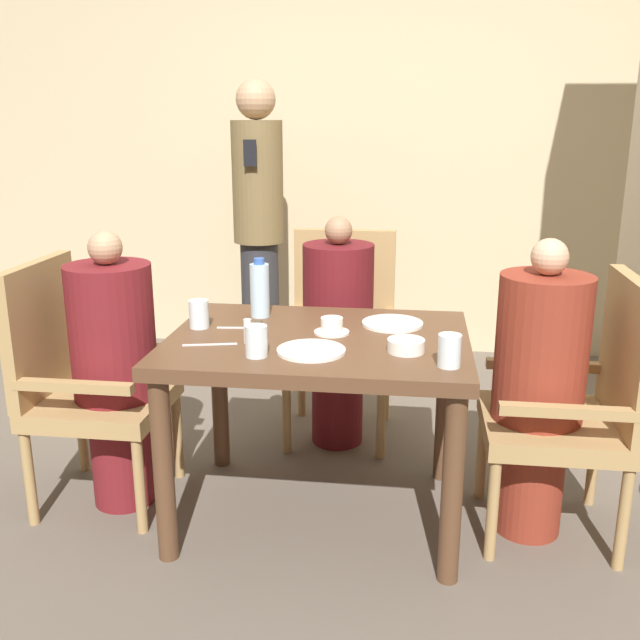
% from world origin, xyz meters
% --- Properties ---
extents(ground_plane, '(16.00, 16.00, 0.00)m').
position_xyz_m(ground_plane, '(0.00, 0.00, 0.00)').
color(ground_plane, '#60564C').
extents(wall_back, '(8.00, 0.06, 2.80)m').
position_xyz_m(wall_back, '(0.00, 2.15, 1.40)').
color(wall_back, '#C6B289').
rests_on(wall_back, ground_plane).
extents(dining_table, '(1.08, 0.83, 0.72)m').
position_xyz_m(dining_table, '(0.00, 0.00, 0.62)').
color(dining_table, brown).
rests_on(dining_table, ground_plane).
extents(chair_left_side, '(0.50, 0.49, 0.97)m').
position_xyz_m(chair_left_side, '(-0.93, 0.00, 0.52)').
color(chair_left_side, '#A88451').
rests_on(chair_left_side, ground_plane).
extents(diner_in_left_chair, '(0.32, 0.32, 1.09)m').
position_xyz_m(diner_in_left_chair, '(-0.79, 0.00, 0.56)').
color(diner_in_left_chair, maroon).
rests_on(diner_in_left_chair, ground_plane).
extents(chair_far_side, '(0.49, 0.50, 0.97)m').
position_xyz_m(chair_far_side, '(0.00, 0.81, 0.52)').
color(chair_far_side, '#A88451').
rests_on(chair_far_side, ground_plane).
extents(diner_in_far_chair, '(0.32, 0.32, 1.07)m').
position_xyz_m(diner_in_far_chair, '(-0.00, 0.66, 0.55)').
color(diner_in_far_chair, '#5B1419').
rests_on(diner_in_far_chair, ground_plane).
extents(chair_right_side, '(0.50, 0.49, 0.97)m').
position_xyz_m(chair_right_side, '(0.93, 0.00, 0.52)').
color(chair_right_side, '#A88451').
rests_on(chair_right_side, ground_plane).
extents(diner_in_right_chair, '(0.32, 0.32, 1.10)m').
position_xyz_m(diner_in_right_chair, '(0.79, 0.00, 0.56)').
color(diner_in_right_chair, maroon).
rests_on(diner_in_right_chair, ground_plane).
extents(standing_host, '(0.29, 0.32, 1.69)m').
position_xyz_m(standing_host, '(-0.56, 1.55, 0.91)').
color(standing_host, '#2D2D33').
rests_on(standing_host, ground_plane).
extents(plate_main_left, '(0.23, 0.23, 0.01)m').
position_xyz_m(plate_main_left, '(0.00, -0.18, 0.73)').
color(plate_main_left, white).
rests_on(plate_main_left, dining_table).
extents(plate_main_right, '(0.23, 0.23, 0.01)m').
position_xyz_m(plate_main_right, '(0.26, 0.18, 0.73)').
color(plate_main_right, white).
rests_on(plate_main_right, dining_table).
extents(teacup_with_saucer, '(0.13, 0.13, 0.06)m').
position_xyz_m(teacup_with_saucer, '(0.04, 0.05, 0.75)').
color(teacup_with_saucer, white).
rests_on(teacup_with_saucer, dining_table).
extents(bowl_small, '(0.13, 0.13, 0.04)m').
position_xyz_m(bowl_small, '(0.32, -0.14, 0.74)').
color(bowl_small, white).
rests_on(bowl_small, dining_table).
extents(water_bottle, '(0.08, 0.08, 0.24)m').
position_xyz_m(water_bottle, '(-0.27, 0.24, 0.83)').
color(water_bottle, silver).
rests_on(water_bottle, dining_table).
extents(glass_tall_near, '(0.07, 0.07, 0.11)m').
position_xyz_m(glass_tall_near, '(0.46, -0.27, 0.78)').
color(glass_tall_near, silver).
rests_on(glass_tall_near, dining_table).
extents(glass_tall_mid, '(0.07, 0.07, 0.11)m').
position_xyz_m(glass_tall_mid, '(-0.46, 0.05, 0.78)').
color(glass_tall_mid, silver).
rests_on(glass_tall_mid, dining_table).
extents(glass_tall_far, '(0.07, 0.07, 0.11)m').
position_xyz_m(glass_tall_far, '(-0.17, -0.25, 0.78)').
color(glass_tall_far, silver).
rests_on(glass_tall_far, dining_table).
extents(salt_shaker, '(0.03, 0.03, 0.09)m').
position_xyz_m(salt_shaker, '(-0.24, -0.11, 0.77)').
color(salt_shaker, white).
rests_on(salt_shaker, dining_table).
extents(pepper_shaker, '(0.03, 0.03, 0.08)m').
position_xyz_m(pepper_shaker, '(-0.20, -0.11, 0.76)').
color(pepper_shaker, '#4C3D2D').
rests_on(pepper_shaker, dining_table).
extents(fork_beside_plate, '(0.18, 0.03, 0.00)m').
position_xyz_m(fork_beside_plate, '(-0.28, 0.06, 0.73)').
color(fork_beside_plate, silver).
rests_on(fork_beside_plate, dining_table).
extents(knife_beside_plate, '(0.19, 0.06, 0.00)m').
position_xyz_m(knife_beside_plate, '(-0.35, -0.15, 0.73)').
color(knife_beside_plate, silver).
rests_on(knife_beside_plate, dining_table).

